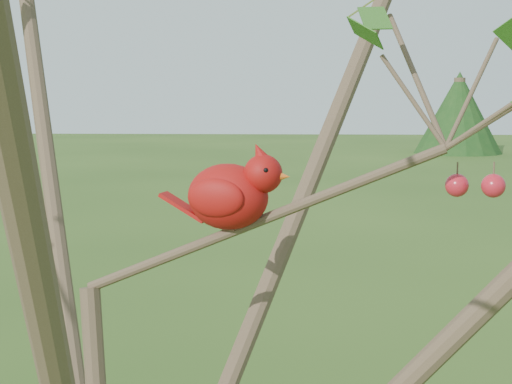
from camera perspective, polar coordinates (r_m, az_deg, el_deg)
crabapple_tree at (r=1.24m, az=-10.30°, el=-0.64°), size 2.35×2.05×2.95m
cardinal at (r=1.32m, az=-1.74°, el=-0.10°), size 0.23×0.14×0.16m
distant_trees at (r=25.08m, az=-13.80°, el=5.16°), size 44.00×14.38×2.98m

